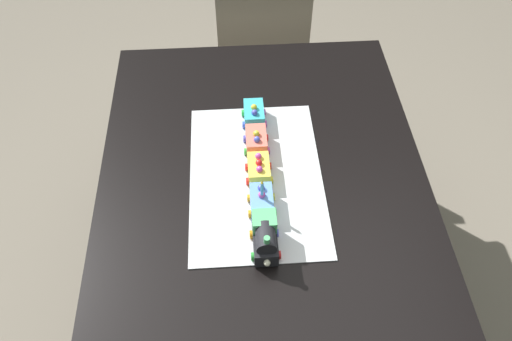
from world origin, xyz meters
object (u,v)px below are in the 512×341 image
object	(u,v)px
dining_table	(264,210)
cake_car_tanker_lemon	(259,170)
chair	(261,48)
cake_car_caboose_coral	(256,141)
cake_car_hopper_turquoise	(254,115)
cake_locomotive	(265,237)
birthday_candle	(262,188)
cake_car_gondola_sky_blue	(262,201)

from	to	relation	value
dining_table	cake_car_tanker_lemon	bearing A→B (deg)	15.47
chair	cake_car_caboose_coral	size ratio (longest dim) A/B	8.60
cake_car_tanker_lemon	cake_car_caboose_coral	world-z (taller)	same
dining_table	cake_car_hopper_turquoise	world-z (taller)	cake_car_hopper_turquoise
cake_locomotive	dining_table	bearing A→B (deg)	-4.02
dining_table	cake_car_tanker_lemon	size ratio (longest dim) A/B	14.00
birthday_candle	cake_locomotive	bearing A→B (deg)	180.00
chair	cake_car_caboose_coral	xyz separation A→B (m)	(-0.87, 0.08, 0.30)
cake_car_caboose_coral	cake_locomotive	bearing A→B (deg)	-180.00
chair	cake_car_hopper_turquoise	bearing A→B (deg)	82.97
cake_car_tanker_lemon	cake_locomotive	bearing A→B (deg)	-180.00
dining_table	chair	distance (m)	1.05
cake_car_gondola_sky_blue	cake_car_caboose_coral	world-z (taller)	same
chair	cake_car_hopper_turquoise	size ratio (longest dim) A/B	8.60
dining_table	chair	xyz separation A→B (m)	(1.03, -0.07, -0.16)
birthday_candle	cake_car_caboose_coral	bearing A→B (deg)	0.00
dining_table	cake_car_caboose_coral	bearing A→B (deg)	4.72
cake_locomotive	cake_car_tanker_lemon	size ratio (longest dim) A/B	1.40
chair	birthday_candle	size ratio (longest dim) A/B	13.81
cake_car_tanker_lemon	birthday_candle	world-z (taller)	birthday_candle
cake_locomotive	birthday_candle	xyz separation A→B (m)	(0.12, -0.00, 0.06)
chair	cake_locomotive	bearing A→B (deg)	85.33
chair	cake_car_caboose_coral	bearing A→B (deg)	83.79
cake_car_hopper_turquoise	cake_car_gondola_sky_blue	bearing A→B (deg)	180.00
dining_table	birthday_candle	distance (m)	0.23
cake_locomotive	cake_car_caboose_coral	bearing A→B (deg)	0.00
dining_table	cake_car_gondola_sky_blue	bearing A→B (deg)	168.41
cake_car_gondola_sky_blue	cake_locomotive	bearing A→B (deg)	-180.00
cake_locomotive	cake_car_caboose_coral	world-z (taller)	cake_locomotive
cake_car_tanker_lemon	cake_car_caboose_coral	size ratio (longest dim) A/B	1.00
dining_table	cake_car_caboose_coral	distance (m)	0.22
cake_car_hopper_turquoise	cake_car_tanker_lemon	bearing A→B (deg)	180.00
cake_car_hopper_turquoise	birthday_candle	bearing A→B (deg)	-180.00
cake_car_caboose_coral	cake_car_hopper_turquoise	distance (m)	0.12
dining_table	cake_car_gondola_sky_blue	world-z (taller)	cake_car_gondola_sky_blue
chair	birthday_candle	xyz separation A→B (m)	(-1.11, 0.08, 0.37)
dining_table	cake_locomotive	size ratio (longest dim) A/B	10.00
chair	cake_car_caboose_coral	world-z (taller)	chair
dining_table	cake_locomotive	bearing A→B (deg)	175.98
cake_car_gondola_sky_blue	birthday_candle	distance (m)	0.07
cake_car_tanker_lemon	birthday_candle	size ratio (longest dim) A/B	1.61
cake_locomotive	cake_car_hopper_turquoise	world-z (taller)	cake_locomotive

